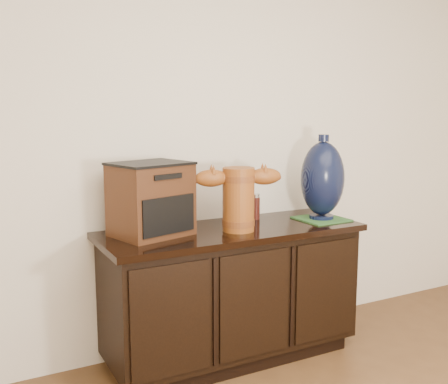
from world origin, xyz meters
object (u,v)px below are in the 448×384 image
lamp_base (322,179)px  tv_radio (151,199)px  sideboard (232,292)px  spray_can (255,207)px  terracotta_vessel (238,195)px

lamp_base → tv_radio: bearing=174.2°
sideboard → lamp_base: (0.58, -0.05, 0.61)m
lamp_base → sideboard: bearing=175.4°
tv_radio → spray_can: 0.70m
lamp_base → spray_can: 0.43m
sideboard → tv_radio: 0.72m
tv_radio → lamp_base: size_ratio=0.90×
sideboard → spray_can: size_ratio=9.55×
tv_radio → lamp_base: bearing=-21.6°
lamp_base → spray_can: bearing=149.7°
spray_can → terracotta_vessel: bearing=-137.7°
sideboard → terracotta_vessel: terracotta_vessel is taller
tv_radio → spray_can: tv_radio is taller
sideboard → terracotta_vessel: size_ratio=3.00×
terracotta_vessel → sideboard: bearing=105.8°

